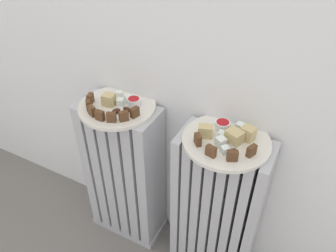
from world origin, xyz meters
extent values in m
cube|color=#B2B2B7|center=(-0.20, 0.28, 0.01)|extent=(0.30, 0.15, 0.03)
cube|color=#B2B2B7|center=(-0.32, 0.28, 0.34)|extent=(0.04, 0.15, 0.61)
cube|color=#B2B2B7|center=(-0.27, 0.28, 0.34)|extent=(0.04, 0.15, 0.61)
cube|color=#B2B2B7|center=(-0.22, 0.28, 0.34)|extent=(0.04, 0.15, 0.61)
cube|color=#B2B2B7|center=(-0.17, 0.28, 0.34)|extent=(0.04, 0.15, 0.61)
cube|color=#B2B2B7|center=(-0.12, 0.28, 0.34)|extent=(0.04, 0.15, 0.61)
cube|color=#B2B2B7|center=(-0.07, 0.28, 0.34)|extent=(0.04, 0.15, 0.61)
cube|color=#B2B2B7|center=(0.06, 0.28, 0.34)|extent=(0.03, 0.15, 0.61)
cube|color=#B2B2B7|center=(0.10, 0.28, 0.34)|extent=(0.03, 0.15, 0.61)
cube|color=#B2B2B7|center=(0.14, 0.28, 0.34)|extent=(0.03, 0.15, 0.61)
cube|color=#B2B2B7|center=(0.18, 0.28, 0.34)|extent=(0.03, 0.15, 0.61)
cube|color=#B2B2B7|center=(0.22, 0.28, 0.34)|extent=(0.03, 0.15, 0.61)
cube|color=#B2B2B7|center=(0.25, 0.28, 0.34)|extent=(0.03, 0.15, 0.61)
cube|color=#B2B2B7|center=(0.29, 0.28, 0.34)|extent=(0.03, 0.15, 0.61)
cube|color=#B2B2B7|center=(0.33, 0.28, 0.34)|extent=(0.03, 0.15, 0.61)
cylinder|color=silver|center=(-0.20, 0.28, 0.65)|extent=(0.27, 0.27, 0.01)
cylinder|color=silver|center=(0.20, 0.28, 0.65)|extent=(0.27, 0.27, 0.01)
cube|color=#56351E|center=(-0.29, 0.25, 0.67)|extent=(0.02, 0.03, 0.03)
cube|color=#56351E|center=(-0.27, 0.22, 0.67)|extent=(0.03, 0.03, 0.03)
cube|color=#56351E|center=(-0.23, 0.19, 0.67)|extent=(0.03, 0.03, 0.03)
cube|color=#56351E|center=(-0.20, 0.19, 0.67)|extent=(0.03, 0.02, 0.03)
cube|color=#56351E|center=(-0.16, 0.19, 0.67)|extent=(0.03, 0.03, 0.03)
cube|color=#56351E|center=(-0.13, 0.22, 0.67)|extent=(0.03, 0.03, 0.03)
cube|color=#56351E|center=(-0.11, 0.25, 0.67)|extent=(0.02, 0.03, 0.03)
cube|color=tan|center=(-0.22, 0.27, 0.68)|extent=(0.04, 0.04, 0.04)
cube|color=white|center=(-0.19, 0.29, 0.67)|extent=(0.03, 0.03, 0.02)
cube|color=white|center=(-0.22, 0.33, 0.67)|extent=(0.03, 0.03, 0.02)
cube|color=white|center=(-0.18, 0.32, 0.67)|extent=(0.03, 0.03, 0.02)
ellipsoid|color=#3D1E0F|center=(-0.17, 0.24, 0.66)|extent=(0.03, 0.04, 0.02)
ellipsoid|color=#3D1E0F|center=(-0.15, 0.27, 0.66)|extent=(0.03, 0.02, 0.02)
cylinder|color=white|center=(-0.15, 0.31, 0.67)|extent=(0.05, 0.05, 0.03)
cylinder|color=#B21419|center=(-0.15, 0.31, 0.68)|extent=(0.04, 0.04, 0.01)
cube|color=#56351E|center=(0.13, 0.22, 0.67)|extent=(0.03, 0.03, 0.03)
cube|color=#56351E|center=(0.18, 0.19, 0.67)|extent=(0.03, 0.02, 0.03)
cube|color=#56351E|center=(0.24, 0.20, 0.67)|extent=(0.03, 0.03, 0.03)
cube|color=#56351E|center=(0.28, 0.24, 0.67)|extent=(0.02, 0.03, 0.03)
cube|color=tan|center=(0.13, 0.26, 0.67)|extent=(0.05, 0.04, 0.04)
cube|color=tan|center=(0.25, 0.31, 0.68)|extent=(0.05, 0.04, 0.04)
cube|color=tan|center=(0.22, 0.28, 0.68)|extent=(0.06, 0.05, 0.04)
cube|color=white|center=(0.22, 0.34, 0.67)|extent=(0.03, 0.03, 0.02)
cube|color=white|center=(0.21, 0.22, 0.67)|extent=(0.03, 0.03, 0.02)
cube|color=white|center=(0.19, 0.25, 0.67)|extent=(0.04, 0.04, 0.03)
cube|color=white|center=(0.18, 0.28, 0.67)|extent=(0.02, 0.02, 0.02)
ellipsoid|color=#3D1E0F|center=(0.24, 0.23, 0.66)|extent=(0.02, 0.02, 0.02)
ellipsoid|color=#3D1E0F|center=(0.17, 0.22, 0.66)|extent=(0.02, 0.02, 0.01)
cylinder|color=white|center=(0.17, 0.32, 0.67)|extent=(0.05, 0.05, 0.03)
cylinder|color=#B21419|center=(0.17, 0.32, 0.68)|extent=(0.04, 0.04, 0.01)
cube|color=#B7B7BC|center=(0.22, 0.28, 0.66)|extent=(0.03, 0.06, 0.00)
cube|color=#B7B7BC|center=(0.20, 0.33, 0.66)|extent=(0.03, 0.03, 0.00)
camera|label=1|loc=(0.39, -0.46, 1.28)|focal=34.96mm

